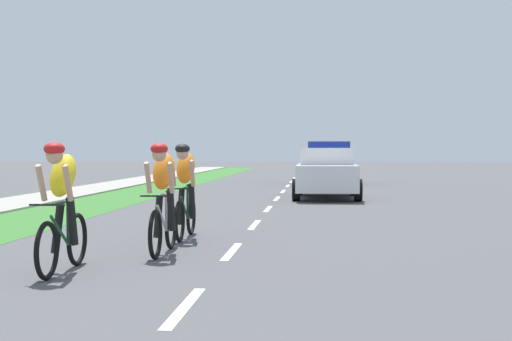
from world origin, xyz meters
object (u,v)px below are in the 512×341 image
object	(u,v)px
cyclist_trailing	(163,197)
suv_blue	(329,162)
cyclist_distant	(185,190)
sedan_white	(327,173)
cyclist_lead	(62,206)

from	to	relation	value
cyclist_trailing	suv_blue	bearing A→B (deg)	82.93
suv_blue	cyclist_trailing	bearing A→B (deg)	-97.07
cyclist_distant	suv_blue	xyz separation A→B (m)	(2.61, 19.11, 0.14)
cyclist_distant	suv_blue	distance (m)	19.29
suv_blue	sedan_white	bearing A→B (deg)	-91.09
cyclist_distant	suv_blue	world-z (taller)	suv_blue
cyclist_trailing	cyclist_distant	xyz separation A→B (m)	(-0.02, 1.79, 0.00)
cyclist_lead	cyclist_trailing	size ratio (longest dim) A/B	1.00
sedan_white	suv_blue	world-z (taller)	suv_blue
cyclist_trailing	cyclist_distant	bearing A→B (deg)	90.51
cyclist_lead	sedan_white	distance (m)	14.06
cyclist_trailing	suv_blue	distance (m)	21.07
cyclist_lead	cyclist_distant	world-z (taller)	same
cyclist_distant	cyclist_trailing	bearing A→B (deg)	-89.49
cyclist_lead	suv_blue	xyz separation A→B (m)	(3.48, 22.54, 0.14)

